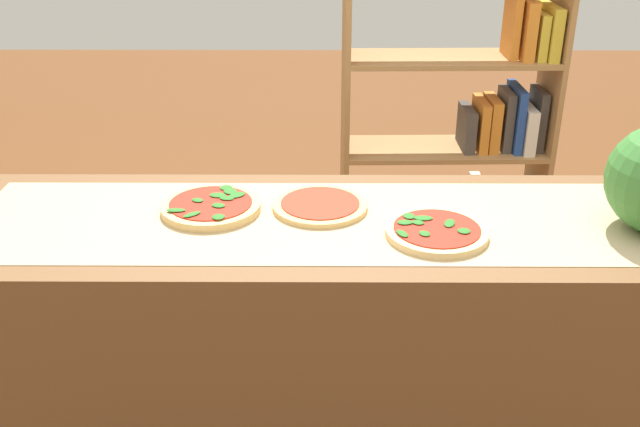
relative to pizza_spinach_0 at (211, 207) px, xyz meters
The scene contains 6 objects.
counter 0.56m from the pizza_spinach_0, 10.46° to the right, with size 2.02×0.61×0.93m, color brown.
parchment_paper 0.29m from the pizza_spinach_0, 10.46° to the right, with size 1.80×0.48×0.00m, color tan.
pizza_spinach_0 is the anchor object (origin of this frame).
pizza_plain_1 0.29m from the pizza_spinach_0, ahead, with size 0.25×0.25×0.02m.
pizza_spinach_2 0.59m from the pizza_spinach_0, 13.46° to the right, with size 0.25×0.25×0.03m.
bookshelf 1.36m from the pizza_spinach_0, 48.08° to the left, with size 0.82×0.31×1.47m.
Camera 1 is at (0.01, -1.66, 1.75)m, focal length 40.41 mm.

